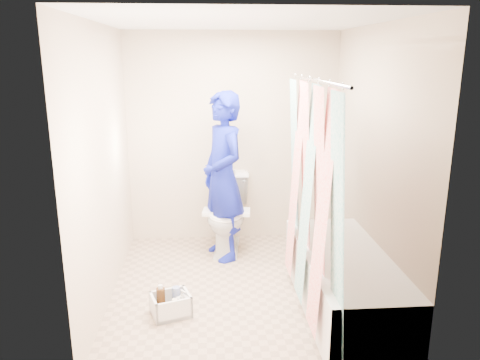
{
  "coord_description": "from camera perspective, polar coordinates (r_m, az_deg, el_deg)",
  "views": [
    {
      "loc": [
        -0.31,
        -4.02,
        2.13
      ],
      "look_at": [
        0.01,
        0.35,
        0.96
      ],
      "focal_mm": 35.0,
      "sensor_mm": 36.0,
      "label": 1
    }
  ],
  "objects": [
    {
      "name": "cleaning_caddy",
      "position": [
        4.13,
        -8.28,
        -14.87
      ],
      "size": [
        0.38,
        0.34,
        0.24
      ],
      "rotation": [
        0.0,
        0.0,
        0.33
      ],
      "color": "silver",
      "rests_on": "ground"
    },
    {
      "name": "toilet",
      "position": [
        5.23,
        -1.55,
        -4.17
      ],
      "size": [
        0.56,
        0.86,
        0.83
      ],
      "primitive_type": "imported",
      "rotation": [
        0.0,
        0.0,
        -0.11
      ],
      "color": "white",
      "rests_on": "ground"
    },
    {
      "name": "wall_front",
      "position": [
        2.89,
        2.19,
        -3.84
      ],
      "size": [
        2.4,
        0.02,
        2.4
      ],
      "primitive_type": "cube",
      "color": "#C2AB95",
      "rests_on": "ground"
    },
    {
      "name": "floor",
      "position": [
        4.55,
        0.18,
        -12.93
      ],
      "size": [
        2.6,
        2.6,
        0.0
      ],
      "primitive_type": "plane",
      "color": "tan",
      "rests_on": "ground"
    },
    {
      "name": "bathtub",
      "position": [
        4.21,
        12.52,
        -11.71
      ],
      "size": [
        0.7,
        1.75,
        0.5
      ],
      "color": "white",
      "rests_on": "ground"
    },
    {
      "name": "curtain_rod",
      "position": [
        3.69,
        8.99,
        11.98
      ],
      "size": [
        0.02,
        1.9,
        0.02
      ],
      "primitive_type": "cylinder",
      "rotation": [
        1.57,
        0.0,
        0.0
      ],
      "color": "silver",
      "rests_on": "wall_back"
    },
    {
      "name": "plumber",
      "position": [
        4.92,
        -2.09,
        0.37
      ],
      "size": [
        0.65,
        0.77,
        1.79
      ],
      "primitive_type": "imported",
      "rotation": [
        0.0,
        0.0,
        -1.17
      ],
      "color": "#0F3497",
      "rests_on": "ground"
    },
    {
      "name": "tank_lid",
      "position": [
        5.08,
        -1.66,
        -3.89
      ],
      "size": [
        0.53,
        0.28,
        0.04
      ],
      "primitive_type": "cube",
      "rotation": [
        0.0,
        0.0,
        -0.11
      ],
      "color": "white",
      "rests_on": "toilet"
    },
    {
      "name": "wall_right",
      "position": [
        4.39,
        16.03,
        2.13
      ],
      "size": [
        0.02,
        2.6,
        2.4
      ],
      "primitive_type": "cube",
      "color": "#C2AB95",
      "rests_on": "ground"
    },
    {
      "name": "wall_left",
      "position": [
        4.22,
        -16.29,
        1.6
      ],
      "size": [
        0.02,
        2.6,
        2.4
      ],
      "primitive_type": "cube",
      "color": "#C2AB95",
      "rests_on": "ground"
    },
    {
      "name": "shower_curtain",
      "position": [
        3.85,
        8.44,
        -1.98
      ],
      "size": [
        0.06,
        1.75,
        1.8
      ],
      "primitive_type": "cube",
      "color": "white",
      "rests_on": "curtain_rod"
    },
    {
      "name": "ceiling",
      "position": [
        4.04,
        0.21,
        18.79
      ],
      "size": [
        2.4,
        2.6,
        0.02
      ],
      "primitive_type": "cube",
      "color": "silver",
      "rests_on": "wall_back"
    },
    {
      "name": "wall_back",
      "position": [
        5.4,
        -0.87,
        5.03
      ],
      "size": [
        2.4,
        0.02,
        2.4
      ],
      "primitive_type": "cube",
      "color": "#C2AB95",
      "rests_on": "ground"
    },
    {
      "name": "tank_internals",
      "position": [
        5.33,
        -1.94,
        0.73
      ],
      "size": [
        0.2,
        0.07,
        0.27
      ],
      "color": "black",
      "rests_on": "toilet"
    }
  ]
}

